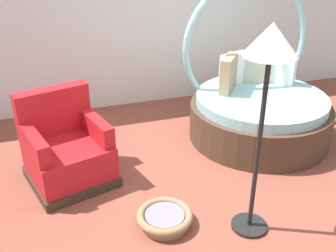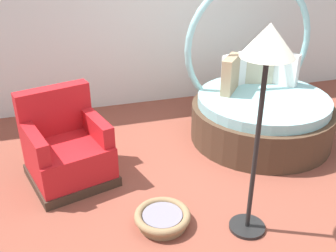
{
  "view_description": "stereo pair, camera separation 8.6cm",
  "coord_description": "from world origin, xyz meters",
  "px_view_note": "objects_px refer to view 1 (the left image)",
  "views": [
    {
      "loc": [
        -1.52,
        -3.08,
        2.41
      ],
      "look_at": [
        -0.41,
        0.39,
        0.55
      ],
      "focal_mm": 41.98,
      "sensor_mm": 36.0,
      "label": 1
    },
    {
      "loc": [
        -1.44,
        -3.1,
        2.41
      ],
      "look_at": [
        -0.41,
        0.39,
        0.55
      ],
      "focal_mm": 41.98,
      "sensor_mm": 36.0,
      "label": 2
    }
  ],
  "objects_px": {
    "round_daybed": "(257,106)",
    "floor_lamp": "(268,62)",
    "red_armchair": "(66,151)",
    "pet_basket": "(165,218)"
  },
  "relations": [
    {
      "from": "round_daybed",
      "to": "floor_lamp",
      "type": "distance_m",
      "value": 2.14
    },
    {
      "from": "red_armchair",
      "to": "floor_lamp",
      "type": "height_order",
      "value": "floor_lamp"
    },
    {
      "from": "round_daybed",
      "to": "floor_lamp",
      "type": "bearing_deg",
      "value": -120.45
    },
    {
      "from": "round_daybed",
      "to": "red_armchair",
      "type": "distance_m",
      "value": 2.39
    },
    {
      "from": "round_daybed",
      "to": "floor_lamp",
      "type": "relative_size",
      "value": 1.06
    },
    {
      "from": "round_daybed",
      "to": "floor_lamp",
      "type": "height_order",
      "value": "round_daybed"
    },
    {
      "from": "round_daybed",
      "to": "pet_basket",
      "type": "distance_m",
      "value": 2.1
    },
    {
      "from": "red_armchair",
      "to": "floor_lamp",
      "type": "bearing_deg",
      "value": -41.18
    },
    {
      "from": "round_daybed",
      "to": "pet_basket",
      "type": "relative_size",
      "value": 3.78
    },
    {
      "from": "round_daybed",
      "to": "pet_basket",
      "type": "bearing_deg",
      "value": -141.37
    }
  ]
}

